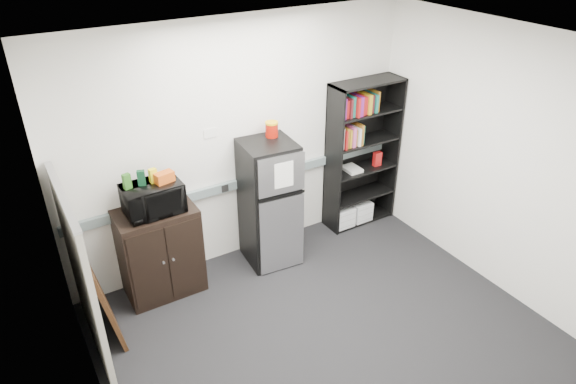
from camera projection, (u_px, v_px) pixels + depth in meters
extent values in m
plane|color=black|center=(330.00, 339.00, 4.86)|extent=(4.00, 4.00, 0.00)
cube|color=white|center=(241.00, 144.00, 5.51)|extent=(4.00, 0.02, 2.70)
cube|color=white|center=(500.00, 163.00, 5.10)|extent=(0.02, 3.50, 2.70)
cube|color=white|center=(84.00, 304.00, 3.30)|extent=(0.02, 3.50, 2.70)
cube|color=white|center=(346.00, 53.00, 3.54)|extent=(4.00, 3.50, 0.02)
cube|color=slate|center=(244.00, 182.00, 5.71)|extent=(3.92, 0.05, 0.10)
cube|color=white|center=(210.00, 133.00, 5.25)|extent=(0.14, 0.00, 0.10)
cube|color=black|center=(333.00, 163.00, 6.06)|extent=(0.02, 0.34, 1.85)
cube|color=black|center=(390.00, 147.00, 6.46)|extent=(0.02, 0.34, 1.85)
cube|color=black|center=(354.00, 150.00, 6.38)|extent=(0.90, 0.02, 1.85)
cube|color=black|center=(368.00, 82.00, 5.81)|extent=(0.90, 0.34, 0.02)
cube|color=black|center=(357.00, 218.00, 6.70)|extent=(0.85, 0.32, 0.03)
cube|color=black|center=(359.00, 194.00, 6.53)|extent=(0.85, 0.32, 0.03)
cube|color=black|center=(361.00, 168.00, 6.35)|extent=(0.85, 0.32, 0.02)
cube|color=black|center=(363.00, 141.00, 6.17)|extent=(0.85, 0.32, 0.02)
cube|color=black|center=(366.00, 112.00, 5.99)|extent=(0.85, 0.32, 0.02)
cube|color=silver|center=(341.00, 215.00, 6.50)|extent=(0.25, 0.30, 0.25)
cube|color=silver|center=(358.00, 209.00, 6.63)|extent=(0.25, 0.30, 0.25)
cube|color=gray|center=(81.00, 276.00, 4.43)|extent=(0.05, 1.30, 1.60)
cube|color=#B2B2B7|center=(61.00, 194.00, 4.03)|extent=(0.06, 1.30, 0.02)
cube|color=black|center=(160.00, 252.00, 5.26)|extent=(0.78, 0.49, 0.98)
cube|color=black|center=(150.00, 270.00, 4.99)|extent=(0.36, 0.01, 0.86)
cube|color=black|center=(186.00, 258.00, 5.16)|extent=(0.36, 0.01, 0.86)
cylinder|color=#B2B2B7|center=(164.00, 263.00, 5.01)|extent=(0.02, 0.02, 0.02)
cylinder|color=#B2B2B7|center=(173.00, 260.00, 5.06)|extent=(0.02, 0.02, 0.02)
imported|color=black|center=(153.00, 198.00, 4.93)|extent=(0.56, 0.39, 0.30)
cube|color=#275E1A|center=(127.00, 181.00, 4.75)|extent=(0.08, 0.07, 0.15)
cube|color=#0B341C|center=(141.00, 178.00, 4.81)|extent=(0.08, 0.07, 0.15)
cube|color=yellow|center=(153.00, 176.00, 4.87)|extent=(0.08, 0.06, 0.14)
cube|color=#C34E13|center=(164.00, 177.00, 4.88)|extent=(0.20, 0.14, 0.10)
cube|color=black|center=(269.00, 204.00, 5.65)|extent=(0.59, 0.59, 1.43)
cube|color=#BBBBC0|center=(282.00, 175.00, 5.19)|extent=(0.52, 0.06, 0.43)
cube|color=#BBBBC0|center=(282.00, 235.00, 5.55)|extent=(0.52, 0.06, 0.92)
cube|color=black|center=(282.00, 196.00, 5.30)|extent=(0.52, 0.05, 0.03)
cube|color=white|center=(284.00, 175.00, 5.19)|extent=(0.21, 0.02, 0.28)
cube|color=black|center=(268.00, 144.00, 5.29)|extent=(0.59, 0.59, 0.02)
cylinder|color=#A01307|center=(272.00, 129.00, 5.39)|extent=(0.13, 0.13, 0.16)
cylinder|color=gold|center=(272.00, 121.00, 5.34)|extent=(0.14, 0.14, 0.02)
cube|color=black|center=(101.00, 295.00, 4.73)|extent=(0.19, 0.70, 0.90)
cube|color=beige|center=(104.00, 294.00, 4.74)|extent=(0.13, 0.60, 0.76)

